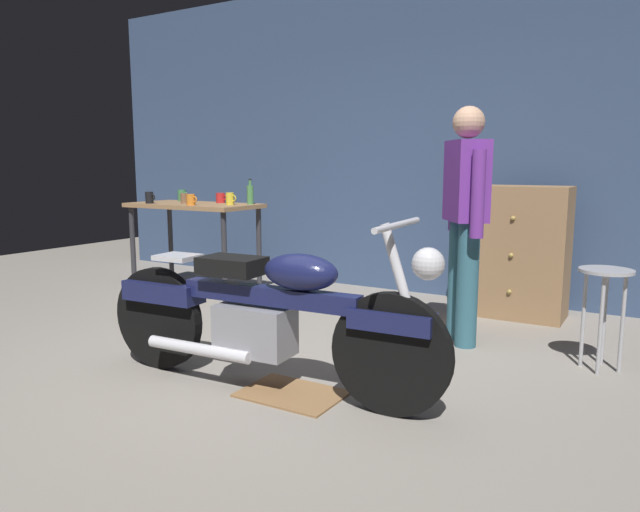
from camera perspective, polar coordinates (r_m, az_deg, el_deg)
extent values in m
plane|color=gray|center=(3.66, -6.39, -11.53)|extent=(12.00, 12.00, 0.00)
cube|color=#384C70|center=(5.91, 10.25, 11.42)|extent=(8.00, 0.12, 3.10)
cube|color=#99724C|center=(5.87, -12.19, 4.83)|extent=(1.30, 0.64, 0.04)
cylinder|color=#2D2D33|center=(6.15, -17.73, 0.58)|extent=(0.05, 0.05, 0.86)
cylinder|color=#2D2D33|center=(5.34, -9.28, -0.33)|extent=(0.05, 0.05, 0.86)
cylinder|color=#2D2D33|center=(6.51, -14.32, 1.15)|extent=(0.05, 0.05, 0.86)
cylinder|color=#2D2D33|center=(5.74, -5.95, 0.38)|extent=(0.05, 0.05, 0.86)
cylinder|color=black|center=(3.03, 6.93, -9.47)|extent=(0.64, 0.11, 0.64)
cylinder|color=black|center=(3.83, -15.44, -5.83)|extent=(0.64, 0.11, 0.64)
cube|color=#191E4C|center=(2.98, 6.99, -6.26)|extent=(0.45, 0.17, 0.10)
cube|color=#191E4C|center=(3.76, -14.99, -3.34)|extent=(0.53, 0.21, 0.12)
cube|color=gray|center=(3.39, -6.34, -7.14)|extent=(0.45, 0.27, 0.28)
cube|color=#191E4C|center=(3.28, -4.95, -3.85)|extent=(1.10, 0.16, 0.10)
ellipsoid|color=#191E4C|center=(3.15, -1.91, -1.57)|extent=(0.45, 0.25, 0.20)
cube|color=black|center=(3.39, -8.55, -0.92)|extent=(0.37, 0.26, 0.10)
cube|color=silver|center=(3.64, -13.68, -0.11)|extent=(0.25, 0.21, 0.03)
cylinder|color=silver|center=(2.93, 8.15, -3.47)|extent=(0.27, 0.07, 0.68)
cylinder|color=silver|center=(2.89, 7.55, 3.01)|extent=(0.07, 0.60, 0.03)
sphere|color=silver|center=(2.86, 10.48, -0.75)|extent=(0.16, 0.16, 0.16)
cylinder|color=silver|center=(3.49, -11.76, -8.86)|extent=(0.70, 0.11, 0.07)
cylinder|color=#336678|center=(4.22, 14.14, -2.78)|extent=(0.15, 0.15, 0.88)
cylinder|color=#336678|center=(4.40, 13.31, -2.26)|extent=(0.15, 0.15, 0.88)
cube|color=#72339E|center=(4.23, 14.07, 7.09)|extent=(0.40, 0.44, 0.56)
cylinder|color=#72339E|center=(4.01, 15.12, 5.82)|extent=(0.09, 0.09, 0.58)
cylinder|color=#72339E|center=(4.46, 13.05, 6.18)|extent=(0.09, 0.09, 0.58)
sphere|color=tan|center=(4.24, 14.28, 12.50)|extent=(0.22, 0.22, 0.22)
cylinder|color=#B2B2B7|center=(3.99, 26.10, -1.29)|extent=(0.32, 0.32, 0.02)
cylinder|color=#B2B2B7|center=(4.05, 27.35, -5.88)|extent=(0.02, 0.02, 0.62)
cylinder|color=#B2B2B7|center=(4.16, 25.93, -5.40)|extent=(0.02, 0.02, 0.62)
cylinder|color=#B2B2B7|center=(4.06, 24.24, -5.61)|extent=(0.02, 0.02, 0.62)
cylinder|color=#B2B2B7|center=(3.95, 25.65, -6.12)|extent=(0.02, 0.02, 0.62)
cube|color=#99724C|center=(5.19, 18.66, 0.39)|extent=(0.80, 0.44, 1.10)
sphere|color=tan|center=(4.93, 18.26, 3.51)|extent=(0.04, 0.04, 0.04)
sphere|color=tan|center=(4.96, 18.09, 0.06)|extent=(0.04, 0.04, 0.04)
sphere|color=tan|center=(5.02, 17.93, -3.33)|extent=(0.04, 0.04, 0.04)
cube|color=olive|center=(3.36, -2.73, -13.24)|extent=(0.56, 0.40, 0.01)
cylinder|color=black|center=(5.96, -16.27, 5.48)|extent=(0.08, 0.08, 0.11)
torus|color=black|center=(5.92, -15.98, 5.53)|extent=(0.06, 0.01, 0.06)
cylinder|color=red|center=(5.90, -9.66, 5.59)|extent=(0.09, 0.09, 0.10)
torus|color=red|center=(5.86, -9.29, 5.63)|extent=(0.05, 0.01, 0.05)
cylinder|color=brown|center=(5.89, -13.07, 5.49)|extent=(0.07, 0.07, 0.10)
torus|color=brown|center=(5.87, -12.78, 5.53)|extent=(0.05, 0.01, 0.05)
cylinder|color=#3D7F4C|center=(6.30, -13.29, 5.76)|extent=(0.09, 0.09, 0.11)
torus|color=#3D7F4C|center=(6.27, -12.96, 5.81)|extent=(0.06, 0.01, 0.06)
cylinder|color=yellow|center=(5.58, -8.76, 5.53)|extent=(0.08, 0.08, 0.11)
torus|color=yellow|center=(5.55, -8.41, 5.58)|extent=(0.06, 0.01, 0.06)
cylinder|color=orange|center=(5.58, -12.46, 5.37)|extent=(0.08, 0.08, 0.10)
torus|color=orange|center=(5.55, -12.11, 5.41)|extent=(0.06, 0.01, 0.06)
cylinder|color=#4C8C4C|center=(5.63, -6.81, 5.93)|extent=(0.06, 0.06, 0.18)
cylinder|color=#4C8C4C|center=(5.62, -6.83, 7.10)|extent=(0.03, 0.03, 0.05)
cylinder|color=black|center=(5.62, -6.83, 7.41)|extent=(0.03, 0.03, 0.01)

